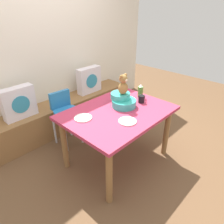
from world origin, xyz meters
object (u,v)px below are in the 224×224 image
(pillow_floral_left, at_px, (19,103))
(infant_seat_teal, at_px, (123,101))
(coffee_mug, at_px, (142,99))
(pillow_floral_right, at_px, (89,80))
(highchair, at_px, (66,112))
(teddy_bear, at_px, (123,85))
(ketchup_bottle, at_px, (140,91))
(dinner_plate_far, at_px, (127,121))
(dinner_plate_near, at_px, (83,118))
(dining_table, at_px, (118,118))

(pillow_floral_left, relative_size, infant_seat_teal, 1.33)
(coffee_mug, bearing_deg, pillow_floral_right, 81.26)
(highchair, height_order, infant_seat_teal, infant_seat_teal)
(teddy_bear, height_order, ketchup_bottle, teddy_bear)
(pillow_floral_right, xyz_separation_m, highchair, (-0.80, -0.42, -0.16))
(highchair, height_order, dinner_plate_far, highchair)
(pillow_floral_right, distance_m, dinner_plate_near, 1.42)
(pillow_floral_left, distance_m, teddy_bear, 1.45)
(infant_seat_teal, height_order, teddy_bear, teddy_bear)
(highchair, relative_size, teddy_bear, 3.16)
(ketchup_bottle, relative_size, coffee_mug, 1.54)
(infant_seat_teal, height_order, coffee_mug, infant_seat_teal)
(teddy_bear, relative_size, dinner_plate_near, 1.25)
(dining_table, relative_size, highchair, 1.61)
(infant_seat_teal, distance_m, ketchup_bottle, 0.36)
(teddy_bear, bearing_deg, pillow_floral_right, 69.20)
(highchair, xyz_separation_m, ketchup_bottle, (0.73, -0.73, 0.31))
(pillow_floral_right, bearing_deg, coffee_mug, -98.74)
(teddy_bear, height_order, dinner_plate_near, teddy_bear)
(dinner_plate_near, relative_size, dinner_plate_far, 1.00)
(infant_seat_teal, relative_size, teddy_bear, 1.32)
(teddy_bear, bearing_deg, pillow_floral_left, 125.29)
(pillow_floral_right, xyz_separation_m, infant_seat_teal, (-0.44, -1.15, 0.13))
(highchair, bearing_deg, pillow_floral_right, 27.36)
(pillow_floral_right, distance_m, highchair, 0.92)
(pillow_floral_right, height_order, coffee_mug, pillow_floral_right)
(highchair, xyz_separation_m, infant_seat_teal, (0.37, -0.73, 0.29))
(pillow_floral_left, distance_m, ketchup_bottle, 1.65)
(highchair, xyz_separation_m, dinner_plate_far, (0.11, -1.02, 0.22))
(ketchup_bottle, distance_m, coffee_mug, 0.17)
(infant_seat_teal, bearing_deg, coffee_mug, -23.86)
(teddy_bear, height_order, coffee_mug, teddy_bear)
(pillow_floral_right, height_order, dinner_plate_near, pillow_floral_right)
(dining_table, bearing_deg, teddy_bear, 20.31)
(dinner_plate_near, bearing_deg, infant_seat_teal, -12.04)
(pillow_floral_right, distance_m, infant_seat_teal, 1.24)
(teddy_bear, xyz_separation_m, dinner_plate_near, (-0.54, 0.12, -0.27))
(pillow_floral_left, distance_m, dinner_plate_far, 1.55)
(dinner_plate_near, bearing_deg, dining_table, -22.99)
(dinner_plate_far, bearing_deg, ketchup_bottle, 25.35)
(infant_seat_teal, xyz_separation_m, dinner_plate_near, (-0.54, 0.11, -0.07))
(infant_seat_teal, bearing_deg, dinner_plate_far, -131.05)
(infant_seat_teal, xyz_separation_m, ketchup_bottle, (0.36, 0.00, 0.02))
(dinner_plate_near, height_order, dinner_plate_far, same)
(pillow_floral_left, xyz_separation_m, pillow_floral_right, (1.25, 0.00, 0.00))
(dining_table, distance_m, dinner_plate_near, 0.44)
(pillow_floral_left, bearing_deg, teddy_bear, -54.71)
(dinner_plate_far, bearing_deg, teddy_bear, 48.89)
(pillow_floral_right, relative_size, dinner_plate_far, 2.20)
(infant_seat_teal, xyz_separation_m, dinner_plate_far, (-0.25, -0.29, -0.07))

